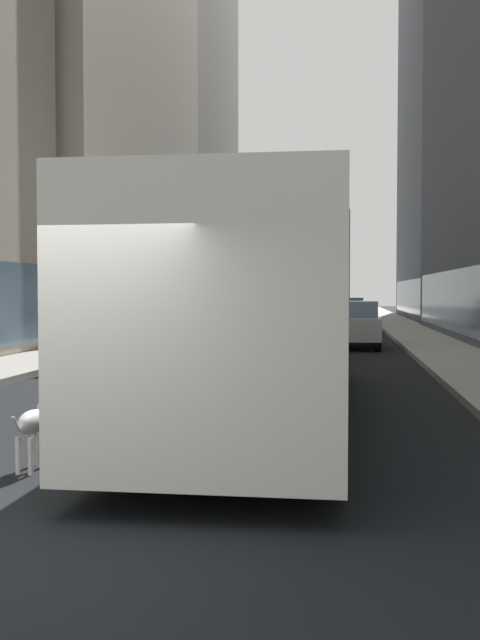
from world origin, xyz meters
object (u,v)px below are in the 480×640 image
object	(u,v)px
transit_bus	(263,303)
box_truck	(173,301)
car_black_suv	(348,312)
car_yellow_taxi	(297,332)
dalmatian_dog	(35,422)
car_silver_sedan	(352,324)
car_grey_wagon	(321,310)
car_white_van	(240,313)

from	to	relation	value
transit_bus	box_truck	distance (m)	11.74
transit_bus	car_black_suv	size ratio (longest dim) A/B	2.69
transit_bus	car_yellow_taxi	distance (m)	9.17
box_truck	dalmatian_dog	size ratio (longest dim) A/B	7.79
box_truck	car_silver_sedan	bearing A→B (deg)	32.30
transit_bus	car_silver_sedan	bearing A→B (deg)	83.74
car_grey_wagon	dalmatian_dog	distance (m)	37.59
transit_bus	car_grey_wagon	distance (m)	33.64
dalmatian_dog	car_black_suv	bearing A→B (deg)	83.57
car_black_suv	transit_bus	bearing A→B (deg)	-93.15
car_silver_sedan	box_truck	size ratio (longest dim) A/B	0.61
car_silver_sedan	car_grey_wagon	distance (m)	19.11
box_truck	car_grey_wagon	bearing A→B (deg)	79.96
car_grey_wagon	dalmatian_dog	size ratio (longest dim) A/B	4.14
car_white_van	car_black_suv	bearing A→B (deg)	23.08
car_white_van	car_black_suv	size ratio (longest dim) A/B	1.03
car_yellow_taxi	car_black_suv	world-z (taller)	same
box_truck	dalmatian_dog	bearing A→B (deg)	-82.82
transit_bus	car_yellow_taxi	xyz separation A→B (m)	(0.00, 9.12, -0.96)
car_yellow_taxi	car_white_van	distance (m)	18.05
car_silver_sedan	car_white_van	size ratio (longest dim) A/B	1.05
car_grey_wagon	box_truck	distance (m)	22.95
car_white_van	box_truck	distance (m)	15.70
car_grey_wagon	car_yellow_taxi	distance (m)	24.50
car_grey_wagon	car_white_van	world-z (taller)	same
car_silver_sedan	dalmatian_dog	distance (m)	18.86
car_grey_wagon	box_truck	size ratio (longest dim) A/B	0.53
box_truck	dalmatian_dog	xyz separation A→B (m)	(1.88, -14.94, -1.15)
car_white_van	dalmatian_dog	distance (m)	30.68
transit_bus	dalmatian_dog	distance (m)	4.62
car_silver_sedan	car_black_suv	world-z (taller)	same
car_black_suv	dalmatian_dog	bearing A→B (deg)	-96.43
car_grey_wagon	car_yellow_taxi	xyz separation A→B (m)	(0.00, -24.50, -0.00)
car_yellow_taxi	car_silver_sedan	bearing A→B (deg)	73.67
transit_bus	car_silver_sedan	size ratio (longest dim) A/B	2.50
car_silver_sedan	car_white_van	xyz separation A→B (m)	(-5.60, 12.14, -0.00)
car_white_van	dalmatian_dog	bearing A→B (deg)	-86.48
car_white_van	dalmatian_dog	size ratio (longest dim) A/B	4.56
car_black_suv	dalmatian_dog	size ratio (longest dim) A/B	4.45
box_truck	transit_bus	bearing A→B (deg)	-70.09
car_grey_wagon	dalmatian_dog	xyz separation A→B (m)	(-2.12, -37.53, -0.31)
car_yellow_taxi	car_black_suv	xyz separation A→B (m)	(1.60, 19.98, 0.00)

